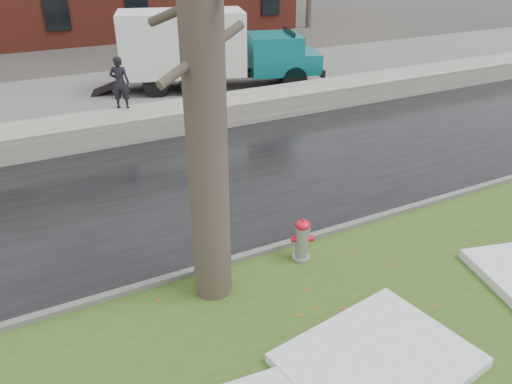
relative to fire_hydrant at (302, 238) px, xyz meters
name	(u,v)px	position (x,y,z in m)	size (l,w,h in m)	color
ground	(278,286)	(-0.78, -0.49, -0.51)	(120.00, 120.00, 0.00)	#47423D
verge	(317,328)	(-0.78, -1.74, -0.49)	(60.00, 4.50, 0.04)	#284717
road	(190,186)	(-0.78, 4.01, -0.50)	(60.00, 7.00, 0.03)	black
parking_lot	(112,99)	(-0.78, 12.51, -0.50)	(60.00, 9.00, 0.03)	slate
curb	(253,255)	(-0.78, 0.51, -0.44)	(60.00, 0.15, 0.14)	slate
snowbank	(142,123)	(-0.78, 8.21, -0.14)	(60.00, 1.60, 0.75)	#ABA79D
fire_hydrant	(302,238)	(0.00, 0.00, 0.00)	(0.44, 0.42, 0.89)	#97999E
tree	(203,59)	(-1.86, -0.09, 3.54)	(1.58, 1.82, 7.97)	brown
box_truck	(207,48)	(3.14, 12.18, 1.11)	(9.23, 4.34, 3.07)	black
worker	(120,82)	(-1.17, 8.81, 1.05)	(0.59, 0.39, 1.62)	black
snow_patch_near	(378,360)	(-0.43, -2.79, -0.39)	(2.60, 2.00, 0.16)	white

